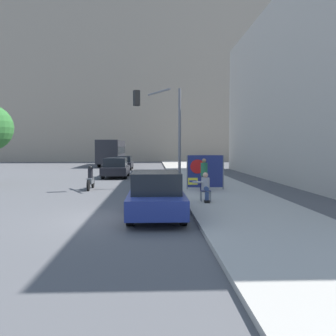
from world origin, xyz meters
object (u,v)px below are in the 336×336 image
object	(u,v)px
protest_banner	(205,171)
car_on_road_midblock	(123,163)
parked_car_curbside	(156,195)
car_on_road_nearest	(116,168)
pedestrian_behind	(200,171)
motorcycle_on_road	(91,179)
seated_protester	(205,186)
jogger_on_sidewalk	(204,175)
traffic_light_pole	(164,120)
city_bus_on_road	(112,151)

from	to	relation	value
protest_banner	car_on_road_midblock	bearing A→B (deg)	106.77
parked_car_curbside	car_on_road_nearest	bearing A→B (deg)	100.27
pedestrian_behind	motorcycle_on_road	xyz separation A→B (m)	(-6.13, 0.18, -0.44)
protest_banner	parked_car_curbside	size ratio (longest dim) A/B	0.42
protest_banner	parked_car_curbside	distance (m)	7.50
seated_protester	parked_car_curbside	world-z (taller)	parked_car_curbside
pedestrian_behind	parked_car_curbside	size ratio (longest dim) A/B	0.36
jogger_on_sidewalk	motorcycle_on_road	distance (m)	6.55
seated_protester	parked_car_curbside	distance (m)	3.30
protest_banner	traffic_light_pole	world-z (taller)	traffic_light_pole
seated_protester	car_on_road_nearest	distance (m)	14.71
parked_car_curbside	protest_banner	bearing A→B (deg)	69.38
seated_protester	traffic_light_pole	world-z (taller)	traffic_light_pole
seated_protester	traffic_light_pole	xyz separation A→B (m)	(-1.51, 6.15, 3.15)
city_bus_on_road	parked_car_curbside	bearing A→B (deg)	-81.32
seated_protester	motorcycle_on_road	xyz separation A→B (m)	(-5.63, 5.77, -0.21)
jogger_on_sidewalk	car_on_road_midblock	bearing A→B (deg)	-53.12
parked_car_curbside	city_bus_on_road	distance (m)	34.68
seated_protester	protest_banner	size ratio (longest dim) A/B	0.60
jogger_on_sidewalk	car_on_road_nearest	size ratio (longest dim) A/B	0.35
parked_car_curbside	car_on_road_midblock	distance (m)	26.52
jogger_on_sidewalk	pedestrian_behind	bearing A→B (deg)	-71.06
city_bus_on_road	motorcycle_on_road	xyz separation A→B (m)	(1.64, -25.90, -1.26)
pedestrian_behind	protest_banner	xyz separation A→B (m)	(0.10, -1.18, 0.08)
pedestrian_behind	city_bus_on_road	world-z (taller)	city_bus_on_road
pedestrian_behind	parked_car_curbside	xyz separation A→B (m)	(-2.54, -8.19, -0.24)
traffic_light_pole	seated_protester	bearing A→B (deg)	-76.16
protest_banner	city_bus_on_road	bearing A→B (deg)	106.11
seated_protester	jogger_on_sidewalk	xyz separation A→B (m)	(0.39, 3.22, 0.21)
jogger_on_sidewalk	city_bus_on_road	world-z (taller)	city_bus_on_road
seated_protester	car_on_road_midblock	size ratio (longest dim) A/B	0.26
parked_car_curbside	motorcycle_on_road	size ratio (longest dim) A/B	2.23
car_on_road_nearest	car_on_road_midblock	xyz separation A→B (m)	(-0.20, 9.89, -0.04)
pedestrian_behind	parked_car_curbside	bearing A→B (deg)	-47.53
traffic_light_pole	city_bus_on_road	world-z (taller)	traffic_light_pole
pedestrian_behind	jogger_on_sidewalk	bearing A→B (deg)	-32.95
seated_protester	pedestrian_behind	world-z (taller)	pedestrian_behind
protest_banner	motorcycle_on_road	distance (m)	6.40
protest_banner	car_on_road_nearest	distance (m)	10.98
seated_protester	protest_banner	distance (m)	4.46
seated_protester	car_on_road_nearest	bearing A→B (deg)	132.79
jogger_on_sidewalk	protest_banner	distance (m)	1.21
parked_car_curbside	car_on_road_midblock	bearing A→B (deg)	96.89
car_on_road_midblock	jogger_on_sidewalk	bearing A→B (deg)	-74.70
jogger_on_sidewalk	motorcycle_on_road	world-z (taller)	jogger_on_sidewalk
pedestrian_behind	car_on_road_midblock	distance (m)	19.02
pedestrian_behind	protest_banner	bearing A→B (deg)	-25.42
protest_banner	car_on_road_nearest	world-z (taller)	protest_banner
jogger_on_sidewalk	city_bus_on_road	bearing A→B (deg)	-53.35
pedestrian_behind	car_on_road_midblock	world-z (taller)	pedestrian_behind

